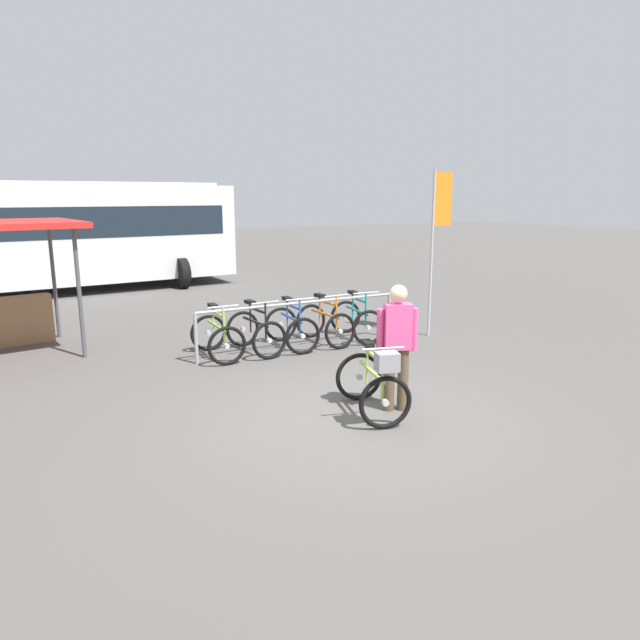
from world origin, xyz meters
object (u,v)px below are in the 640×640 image
at_px(bus_distant, 52,231).
at_px(banner_flag, 438,222).
at_px(person_with_featured_bike, 397,342).
at_px(racked_bike_black, 255,332).
at_px(featured_bicycle, 374,382).
at_px(racked_bike_blue, 291,328).
at_px(racked_bike_teal, 357,320).
at_px(racked_bike_lime, 217,337).
at_px(racked_bike_orange, 325,324).

bearing_deg(bus_distant, banner_flag, -55.03).
bearing_deg(person_with_featured_bike, racked_bike_black, 100.00).
xyz_separation_m(featured_bicycle, bus_distant, (-2.92, 12.12, 1.30)).
xyz_separation_m(racked_bike_blue, featured_bicycle, (-0.47, -3.49, 0.08)).
relative_size(featured_bicycle, bus_distant, 0.12).
bearing_deg(racked_bike_black, racked_bike_teal, 1.20).
relative_size(racked_bike_teal, banner_flag, 0.36).
bearing_deg(racked_bike_black, featured_bicycle, -86.22).
bearing_deg(banner_flag, racked_bike_teal, 164.03).
distance_m(racked_bike_black, racked_bike_teal, 2.10).
relative_size(racked_bike_lime, person_with_featured_bike, 0.67).
bearing_deg(bus_distant, featured_bicycle, -76.46).
relative_size(racked_bike_orange, featured_bicycle, 0.94).
bearing_deg(person_with_featured_bike, racked_bike_teal, 66.64).
relative_size(racked_bike_black, racked_bike_blue, 1.04).
height_order(racked_bike_lime, banner_flag, banner_flag).
bearing_deg(bus_distant, person_with_featured_bike, -74.73).
bearing_deg(racked_bike_orange, racked_bike_teal, 1.20).
xyz_separation_m(racked_bike_orange, banner_flag, (2.23, -0.42, 1.86)).
distance_m(racked_bike_lime, racked_bike_blue, 1.40).
distance_m(racked_bike_orange, person_with_featured_bike, 3.58).
bearing_deg(bus_distant, racked_bike_black, -72.72).
distance_m(racked_bike_lime, racked_bike_black, 0.70).
bearing_deg(racked_bike_blue, bus_distant, 111.44).
xyz_separation_m(racked_bike_teal, featured_bicycle, (-1.87, -3.52, 0.08)).
height_order(racked_bike_blue, featured_bicycle, same).
bearing_deg(featured_bicycle, racked_bike_blue, 82.32).
relative_size(featured_bicycle, banner_flag, 0.39).
xyz_separation_m(racked_bike_lime, bus_distant, (-1.99, 8.66, 1.37)).
height_order(person_with_featured_bike, banner_flag, banner_flag).
relative_size(racked_bike_lime, banner_flag, 0.35).
bearing_deg(featured_bicycle, racked_bike_orange, 71.53).
relative_size(racked_bike_lime, bus_distant, 0.11).
bearing_deg(racked_bike_blue, featured_bicycle, -97.68).
xyz_separation_m(racked_bike_orange, person_with_featured_bike, (-0.80, -3.45, 0.54)).
relative_size(racked_bike_blue, racked_bike_teal, 0.96).
distance_m(racked_bike_lime, racked_bike_orange, 2.10).
bearing_deg(featured_bicycle, bus_distant, 103.54).
xyz_separation_m(racked_bike_blue, person_with_featured_bike, (-0.10, -3.44, 0.54)).
height_order(racked_bike_black, featured_bicycle, same).
height_order(racked_bike_black, banner_flag, banner_flag).
xyz_separation_m(racked_bike_orange, featured_bicycle, (-1.17, -3.50, 0.08)).
relative_size(racked_bike_blue, racked_bike_orange, 0.95).
bearing_deg(racked_bike_black, bus_distant, 107.28).
bearing_deg(racked_bike_orange, racked_bike_black, -178.80).
xyz_separation_m(racked_bike_black, bus_distant, (-2.69, 8.64, 1.37)).
relative_size(racked_bike_black, bus_distant, 0.11).
relative_size(person_with_featured_bike, bus_distant, 0.16).
height_order(racked_bike_black, bus_distant, bus_distant).
height_order(bus_distant, banner_flag, banner_flag).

